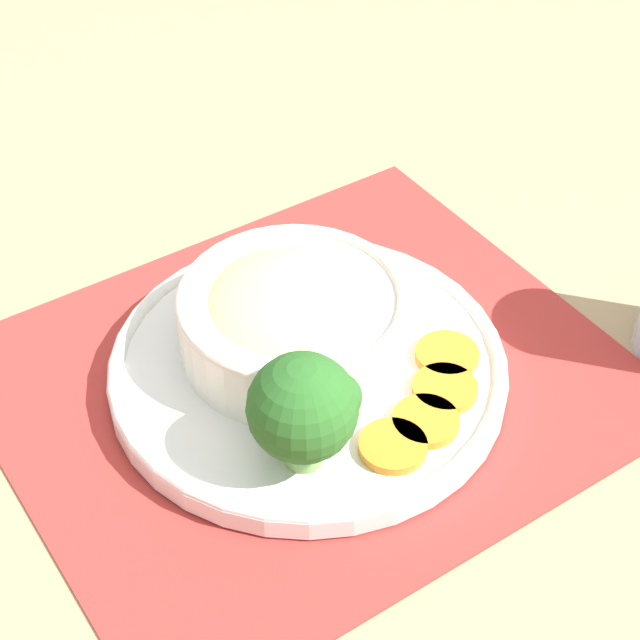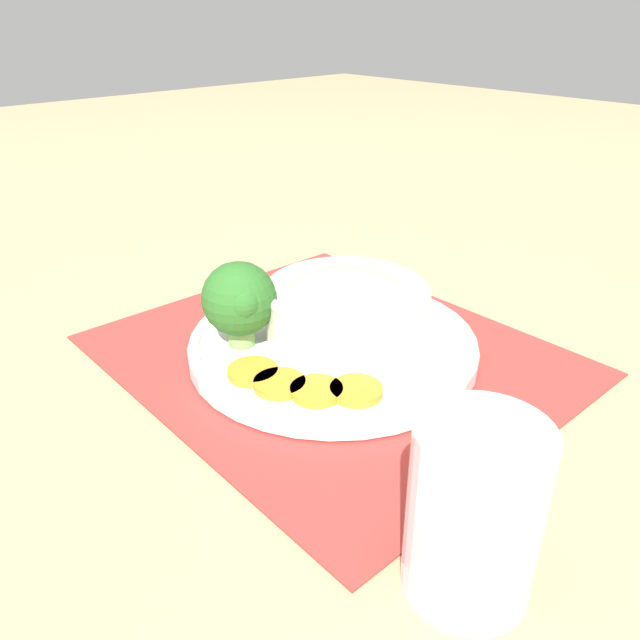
% 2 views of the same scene
% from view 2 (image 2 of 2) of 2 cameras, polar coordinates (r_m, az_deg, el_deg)
% --- Properties ---
extents(ground_plane, '(4.00, 4.00, 0.00)m').
position_cam_2_polar(ground_plane, '(0.64, 1.18, -3.29)').
color(ground_plane, tan).
extents(placemat, '(0.44, 0.38, 0.00)m').
position_cam_2_polar(placemat, '(0.64, 1.18, -3.14)').
color(placemat, '#B2332D').
rests_on(placemat, ground_plane).
extents(plate, '(0.29, 0.29, 0.02)m').
position_cam_2_polar(plate, '(0.63, 1.19, -2.09)').
color(plate, white).
rests_on(plate, placemat).
extents(bowl, '(0.17, 0.17, 0.06)m').
position_cam_2_polar(bowl, '(0.62, 2.37, 1.37)').
color(bowl, silver).
rests_on(bowl, plate).
extents(broccoli_floret, '(0.07, 0.07, 0.09)m').
position_cam_2_polar(broccoli_floret, '(0.60, -7.40, 1.85)').
color(broccoli_floret, '#759E51').
rests_on(broccoli_floret, plate).
extents(carrot_slice_near, '(0.05, 0.05, 0.01)m').
position_cam_2_polar(carrot_slice_near, '(0.57, -6.29, -4.64)').
color(carrot_slice_near, orange).
rests_on(carrot_slice_near, plate).
extents(carrot_slice_middle, '(0.05, 0.05, 0.01)m').
position_cam_2_polar(carrot_slice_middle, '(0.55, -3.72, -5.83)').
color(carrot_slice_middle, orange).
rests_on(carrot_slice_middle, plate).
extents(carrot_slice_far, '(0.05, 0.05, 0.01)m').
position_cam_2_polar(carrot_slice_far, '(0.54, -0.32, -6.49)').
color(carrot_slice_far, orange).
rests_on(carrot_slice_far, plate).
extents(carrot_slice_extra, '(0.05, 0.05, 0.01)m').
position_cam_2_polar(carrot_slice_extra, '(0.54, 3.34, -6.45)').
color(carrot_slice_extra, orange).
rests_on(carrot_slice_extra, plate).
extents(water_glass, '(0.08, 0.08, 0.12)m').
position_cam_2_polar(water_glass, '(0.39, 13.80, -17.30)').
color(water_glass, silver).
rests_on(water_glass, ground_plane).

